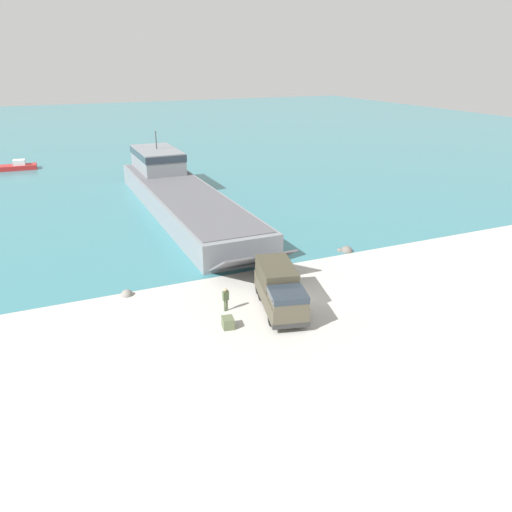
# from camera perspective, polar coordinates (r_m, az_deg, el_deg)

# --- Properties ---
(ground_plane) EXTENTS (240.00, 240.00, 0.00)m
(ground_plane) POSITION_cam_1_polar(r_m,az_deg,el_deg) (38.45, 4.67, -4.83)
(ground_plane) COLOR #B7B5AD
(water_surface) EXTENTS (240.00, 180.00, 0.01)m
(water_surface) POSITION_cam_1_polar(r_m,az_deg,el_deg) (128.60, -16.65, 13.22)
(water_surface) COLOR teal
(water_surface) RESTS_ON ground_plane
(landing_craft) EXTENTS (7.65, 40.72, 7.93)m
(landing_craft) POSITION_cam_1_polar(r_m,az_deg,el_deg) (62.01, -8.92, 7.32)
(landing_craft) COLOR gray
(landing_craft) RESTS_ON ground_plane
(military_truck) EXTENTS (4.22, 7.69, 3.00)m
(military_truck) POSITION_cam_1_polar(r_m,az_deg,el_deg) (36.19, 2.74, -3.79)
(military_truck) COLOR #4C4738
(military_truck) RESTS_ON ground_plane
(soldier_on_ramp) EXTENTS (0.46, 0.28, 1.80)m
(soldier_on_ramp) POSITION_cam_1_polar(r_m,az_deg,el_deg) (36.12, -3.48, -4.78)
(soldier_on_ramp) COLOR #475638
(soldier_on_ramp) RESTS_ON ground_plane
(moored_boat_a) EXTENTS (6.15, 2.82, 1.59)m
(moored_boat_a) POSITION_cam_1_polar(r_m,az_deg,el_deg) (91.85, -25.61, 9.22)
(moored_boat_a) COLOR #B22323
(moored_boat_a) RESTS_ON ground_plane
(cargo_crate) EXTENTS (0.90, 1.02, 0.76)m
(cargo_crate) POSITION_cam_1_polar(r_m,az_deg,el_deg) (34.26, -3.23, -7.62)
(cargo_crate) COLOR #566042
(cargo_crate) RESTS_ON ground_plane
(shoreline_rock_a) EXTENTS (0.56, 0.56, 0.56)m
(shoreline_rock_a) POSITION_cam_1_polar(r_m,az_deg,el_deg) (48.20, 9.55, 0.58)
(shoreline_rock_a) COLOR #66605B
(shoreline_rock_a) RESTS_ON ground_plane
(shoreline_rock_b) EXTENTS (1.12, 1.12, 1.12)m
(shoreline_rock_b) POSITION_cam_1_polar(r_m,az_deg,el_deg) (48.15, 10.31, 0.51)
(shoreline_rock_b) COLOR #66605B
(shoreline_rock_b) RESTS_ON ground_plane
(shoreline_rock_c) EXTENTS (0.92, 0.92, 0.92)m
(shoreline_rock_c) POSITION_cam_1_polar(r_m,az_deg,el_deg) (40.07, -14.53, -4.36)
(shoreline_rock_c) COLOR gray
(shoreline_rock_c) RESTS_ON ground_plane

